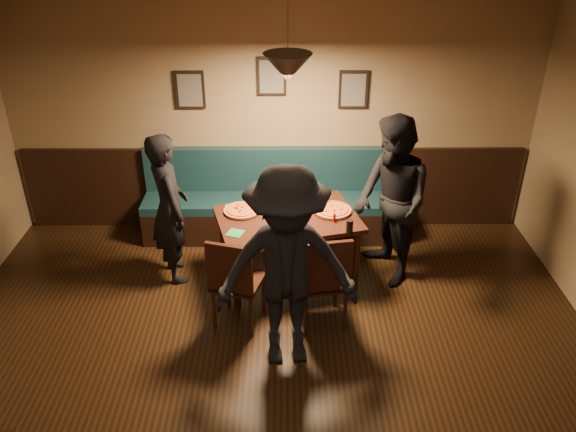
% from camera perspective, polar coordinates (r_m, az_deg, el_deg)
% --- Properties ---
extents(ceiling, '(7.00, 7.00, 0.00)m').
position_cam_1_polar(ceiling, '(2.90, -3.18, 13.46)').
color(ceiling, silver).
rests_on(ceiling, ground).
extents(wall_back, '(6.00, 0.00, 6.00)m').
position_cam_1_polar(wall_back, '(6.66, -1.57, 9.90)').
color(wall_back, '#8C704F').
rests_on(wall_back, ground).
extents(wainscot, '(5.88, 0.06, 1.00)m').
position_cam_1_polar(wainscot, '(6.98, -1.47, 2.82)').
color(wainscot, black).
rests_on(wainscot, ground).
extents(booth_bench, '(3.00, 0.60, 1.00)m').
position_cam_1_polar(booth_bench, '(6.74, -1.51, 1.81)').
color(booth_bench, '#0F232D').
rests_on(booth_bench, ground).
extents(picture_left, '(0.32, 0.04, 0.42)m').
position_cam_1_polar(picture_left, '(6.62, -9.60, 12.13)').
color(picture_left, black).
rests_on(picture_left, wall_back).
extents(picture_center, '(0.32, 0.04, 0.42)m').
position_cam_1_polar(picture_center, '(6.50, -1.62, 13.57)').
color(picture_center, black).
rests_on(picture_center, wall_back).
extents(picture_right, '(0.32, 0.04, 0.42)m').
position_cam_1_polar(picture_right, '(6.58, 6.43, 12.25)').
color(picture_right, black).
rests_on(picture_right, wall_back).
extents(pendant_lamp, '(0.44, 0.44, 0.25)m').
position_cam_1_polar(pendant_lamp, '(5.26, -0.03, 14.39)').
color(pendant_lamp, black).
rests_on(pendant_lamp, ceiling).
extents(dining_table, '(1.57, 1.22, 0.74)m').
position_cam_1_polar(dining_table, '(6.01, -0.02, -3.21)').
color(dining_table, black).
rests_on(dining_table, floor).
extents(chair_near_left, '(0.53, 0.53, 0.96)m').
position_cam_1_polar(chair_near_left, '(5.39, -4.93, -6.20)').
color(chair_near_left, black).
rests_on(chair_near_left, floor).
extents(chair_near_right, '(0.50, 0.50, 0.99)m').
position_cam_1_polar(chair_near_right, '(5.38, 3.34, -6.02)').
color(chair_near_right, black).
rests_on(chair_near_right, floor).
extents(diner_left, '(0.58, 0.69, 1.61)m').
position_cam_1_polar(diner_left, '(5.98, -11.58, 0.73)').
color(diner_left, black).
rests_on(diner_left, floor).
extents(diner_right, '(0.90, 1.02, 1.77)m').
position_cam_1_polar(diner_right, '(5.90, 10.14, 1.36)').
color(diner_right, black).
rests_on(diner_right, floor).
extents(diner_front, '(1.24, 0.79, 1.83)m').
position_cam_1_polar(diner_front, '(4.72, -0.10, -5.34)').
color(diner_front, black).
rests_on(diner_front, floor).
extents(pizza_a, '(0.40, 0.40, 0.04)m').
position_cam_1_polar(pizza_a, '(5.93, -4.57, 0.55)').
color(pizza_a, orange).
rests_on(pizza_a, dining_table).
extents(pizza_b, '(0.36, 0.36, 0.04)m').
position_cam_1_polar(pizza_b, '(5.70, -0.03, -0.62)').
color(pizza_b, orange).
rests_on(pizza_b, dining_table).
extents(pizza_c, '(0.47, 0.47, 0.04)m').
position_cam_1_polar(pizza_c, '(5.93, 4.39, 0.58)').
color(pizza_c, gold).
rests_on(pizza_c, dining_table).
extents(soda_glass, '(0.09, 0.09, 0.15)m').
position_cam_1_polar(soda_glass, '(5.54, 6.07, -1.07)').
color(soda_glass, black).
rests_on(soda_glass, dining_table).
extents(tabasco_bottle, '(0.03, 0.03, 0.11)m').
position_cam_1_polar(tabasco_bottle, '(5.73, 4.59, -0.10)').
color(tabasco_bottle, '#9F050A').
rests_on(tabasco_bottle, dining_table).
extents(napkin_a, '(0.15, 0.15, 0.01)m').
position_cam_1_polar(napkin_a, '(6.04, -5.54, 0.90)').
color(napkin_a, '#1C6C2D').
rests_on(napkin_a, dining_table).
extents(napkin_b, '(0.19, 0.19, 0.01)m').
position_cam_1_polar(napkin_b, '(5.57, -5.21, -1.68)').
color(napkin_b, '#1F743C').
rests_on(napkin_b, dining_table).
extents(cutlery_set, '(0.21, 0.06, 0.00)m').
position_cam_1_polar(cutlery_set, '(5.46, -0.55, -2.25)').
color(cutlery_set, silver).
rests_on(cutlery_set, dining_table).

